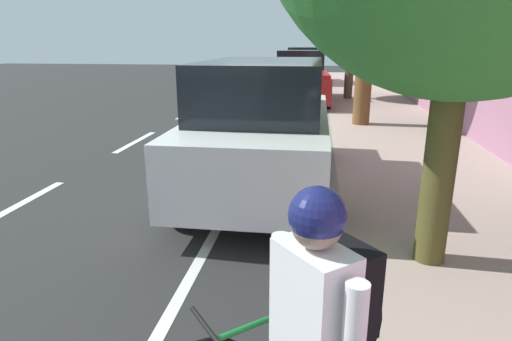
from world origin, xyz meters
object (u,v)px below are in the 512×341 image
parked_pickup_red_mid (300,80)px  parked_suv_grey_far (305,66)px  parked_suv_white_second (264,125)px  cyclist_with_backpack (318,319)px  street_tree_far_end (353,4)px  pedestrian_on_phone (360,65)px

parked_pickup_red_mid → parked_suv_grey_far: parked_suv_grey_far is taller
parked_suv_white_second → cyclist_with_backpack: parked_suv_white_second is taller
cyclist_with_backpack → street_tree_far_end: bearing=85.8°
cyclist_with_backpack → street_tree_far_end: 15.69m
parked_suv_grey_far → parked_suv_white_second: bearing=-90.3°
parked_pickup_red_mid → pedestrian_on_phone: (2.90, 8.53, 0.17)m
parked_pickup_red_mid → parked_suv_grey_far: bearing=90.3°
parked_suv_grey_far → street_tree_far_end: 7.51m
parked_suv_white_second → pedestrian_on_phone: bearing=80.5°
pedestrian_on_phone → parked_suv_white_second: bearing=-99.5°
parked_suv_white_second → parked_pickup_red_mid: (0.14, 9.65, -0.13)m
parked_suv_white_second → parked_suv_grey_far: (0.09, 17.55, 0.00)m
parked_suv_grey_far → pedestrian_on_phone: size_ratio=2.92×
parked_pickup_red_mid → pedestrian_on_phone: parked_pickup_red_mid is taller
street_tree_far_end → pedestrian_on_phone: 7.93m
parked_suv_grey_far → pedestrian_on_phone: 3.01m
parked_suv_grey_far → pedestrian_on_phone: parked_suv_grey_far is taller
parked_pickup_red_mid → parked_suv_grey_far: (-0.05, 7.90, 0.13)m
cyclist_with_backpack → pedestrian_on_phone: 22.99m
parked_suv_white_second → parked_pickup_red_mid: size_ratio=0.88×
parked_suv_white_second → street_tree_far_end: (1.96, 10.74, 2.55)m
parked_suv_grey_far → street_tree_far_end: (1.87, -6.82, 2.55)m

